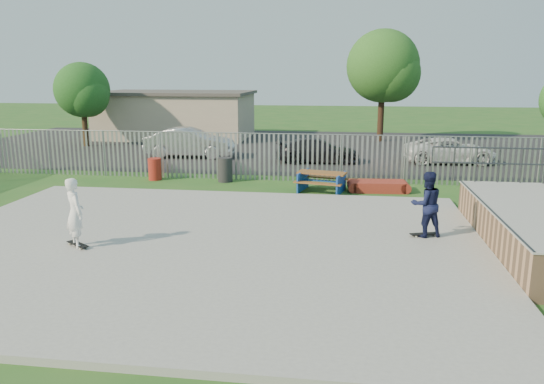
# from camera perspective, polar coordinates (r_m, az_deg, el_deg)

# --- Properties ---
(ground) EXTENTS (120.00, 120.00, 0.00)m
(ground) POSITION_cam_1_polar(r_m,az_deg,el_deg) (14.23, -7.97, -5.89)
(ground) COLOR #255A1F
(ground) RESTS_ON ground
(concrete_slab) EXTENTS (15.00, 12.00, 0.15)m
(concrete_slab) POSITION_cam_1_polar(r_m,az_deg,el_deg) (14.20, -7.98, -5.60)
(concrete_slab) COLOR gray
(concrete_slab) RESTS_ON ground
(fence) EXTENTS (26.04, 16.02, 2.00)m
(fence) POSITION_cam_1_polar(r_m,az_deg,el_deg) (18.09, -1.06, 1.56)
(fence) COLOR gray
(fence) RESTS_ON ground
(picnic_table) EXTENTS (2.11, 1.86, 0.77)m
(picnic_table) POSITION_cam_1_polar(r_m,az_deg,el_deg) (20.49, 5.37, 1.12)
(picnic_table) COLOR brown
(picnic_table) RESTS_ON ground
(funbox) EXTENTS (2.04, 1.12, 0.39)m
(funbox) POSITION_cam_1_polar(r_m,az_deg,el_deg) (20.93, 11.35, 0.62)
(funbox) COLOR maroon
(funbox) RESTS_ON ground
(trash_bin_red) EXTENTS (0.56, 0.56, 0.93)m
(trash_bin_red) POSITION_cam_1_polar(r_m,az_deg,el_deg) (23.20, -12.49, 2.42)
(trash_bin_red) COLOR maroon
(trash_bin_red) RESTS_ON ground
(trash_bin_grey) EXTENTS (0.61, 0.61, 1.02)m
(trash_bin_grey) POSITION_cam_1_polar(r_m,az_deg,el_deg) (22.34, -5.06, 2.41)
(trash_bin_grey) COLOR #262628
(trash_bin_grey) RESTS_ON ground
(parking_lot) EXTENTS (40.00, 18.00, 0.02)m
(parking_lot) POSITION_cam_1_polar(r_m,az_deg,el_deg) (32.48, 1.20, 4.83)
(parking_lot) COLOR black
(parking_lot) RESTS_ON ground
(car_silver) EXTENTS (4.83, 1.87, 1.57)m
(car_silver) POSITION_cam_1_polar(r_m,az_deg,el_deg) (28.91, -8.83, 5.27)
(car_silver) COLOR #B6B6BB
(car_silver) RESTS_ON parking_lot
(car_dark) EXTENTS (4.35, 2.12, 1.22)m
(car_dark) POSITION_cam_1_polar(r_m,az_deg,el_deg) (27.01, 4.92, 4.47)
(car_dark) COLOR black
(car_dark) RESTS_ON parking_lot
(car_white) EXTENTS (4.70, 2.48, 1.26)m
(car_white) POSITION_cam_1_polar(r_m,az_deg,el_deg) (28.19, 18.60, 4.24)
(car_white) COLOR white
(car_white) RESTS_ON parking_lot
(building) EXTENTS (10.40, 6.40, 3.20)m
(building) POSITION_cam_1_polar(r_m,az_deg,el_deg) (37.94, -10.26, 8.21)
(building) COLOR #B9A98F
(building) RESTS_ON ground
(tree_left) EXTENTS (3.31, 3.31, 5.11)m
(tree_left) POSITION_cam_1_polar(r_m,az_deg,el_deg) (34.68, -19.75, 10.28)
(tree_left) COLOR #402D19
(tree_left) RESTS_ON ground
(tree_mid) EXTENTS (4.68, 4.68, 7.22)m
(tree_mid) POSITION_cam_1_polar(r_m,az_deg,el_deg) (35.83, 11.85, 13.10)
(tree_mid) COLOR #382316
(tree_mid) RESTS_ON ground
(skateboard_a) EXTENTS (0.82, 0.44, 0.08)m
(skateboard_a) POSITION_cam_1_polar(r_m,az_deg,el_deg) (15.09, 16.08, -4.43)
(skateboard_a) COLOR black
(skateboard_a) RESTS_ON concrete_slab
(skateboard_b) EXTENTS (0.78, 0.61, 0.08)m
(skateboard_b) POSITION_cam_1_polar(r_m,az_deg,el_deg) (14.55, -20.17, -5.37)
(skateboard_b) COLOR black
(skateboard_b) RESTS_ON concrete_slab
(skater_navy) EXTENTS (1.04, 0.92, 1.79)m
(skater_navy) POSITION_cam_1_polar(r_m,az_deg,el_deg) (14.87, 16.28, -1.27)
(skater_navy) COLOR #121638
(skater_navy) RESTS_ON concrete_slab
(skater_white) EXTENTS (0.77, 0.76, 1.79)m
(skater_white) POSITION_cam_1_polar(r_m,az_deg,el_deg) (14.32, -20.43, -2.10)
(skater_white) COLOR white
(skater_white) RESTS_ON concrete_slab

